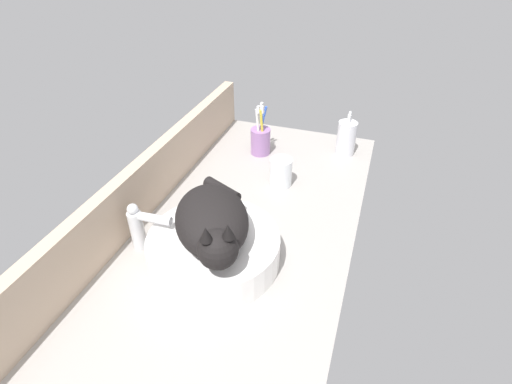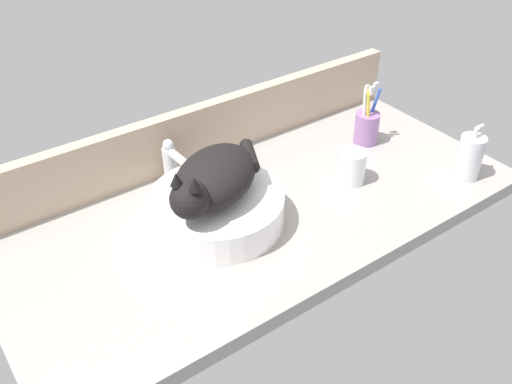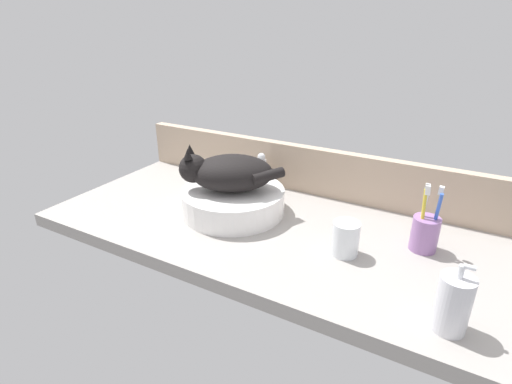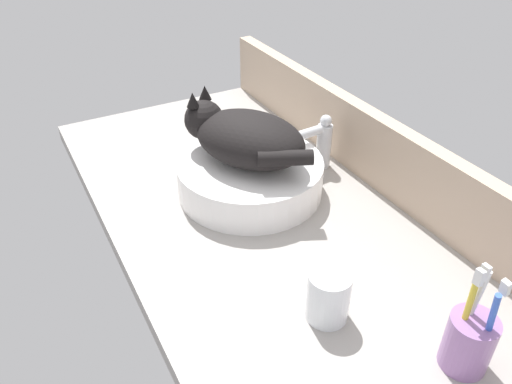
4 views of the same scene
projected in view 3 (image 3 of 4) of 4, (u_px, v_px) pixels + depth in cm
name	position (u px, v px, depth cm)	size (l,w,h in cm)	color
ground_plane	(265.00, 229.00, 121.25)	(133.22, 61.33, 4.00)	#9E9993
backsplash_panel	(304.00, 169.00, 140.09)	(133.22, 3.60, 16.39)	tan
sink_basin	(233.00, 201.00, 125.92)	(32.41, 32.41, 7.86)	white
cat	(228.00, 172.00, 121.91)	(30.16, 27.29, 14.00)	black
faucet	(260.00, 171.00, 140.65)	(3.60, 11.85, 13.60)	silver
soap_dispenser	(453.00, 304.00, 77.47)	(6.70, 6.70, 15.56)	silver
toothbrush_cup	(425.00, 232.00, 105.14)	(7.07, 7.07, 18.69)	#996BA8
water_glass	(345.00, 241.00, 103.60)	(7.09, 7.09, 9.15)	white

